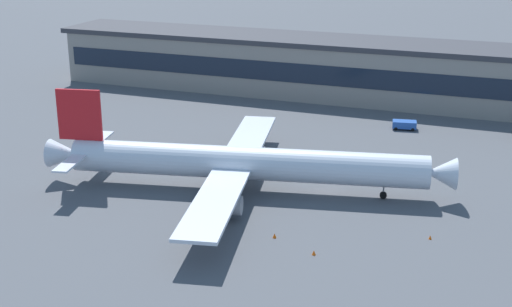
# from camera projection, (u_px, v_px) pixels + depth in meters

# --- Properties ---
(ground_plane) EXTENTS (600.00, 600.00, 0.00)m
(ground_plane) POSITION_uv_depth(u_px,v_px,m) (328.00, 192.00, 112.45)
(ground_plane) COLOR #4C4F54
(terminal_building) EXTENTS (172.04, 18.59, 13.80)m
(terminal_building) POSITION_uv_depth(u_px,v_px,m) (399.00, 73.00, 164.31)
(terminal_building) COLOR gray
(terminal_building) RESTS_ON ground_plane
(airliner) EXTENTS (64.58, 56.00, 15.58)m
(airliner) POSITION_uv_depth(u_px,v_px,m) (241.00, 163.00, 111.85)
(airliner) COLOR silver
(airliner) RESTS_ON ground_plane
(pushback_tractor) EXTENTS (5.18, 3.39, 1.75)m
(pushback_tractor) POSITION_uv_depth(u_px,v_px,m) (405.00, 124.00, 144.92)
(pushback_tractor) COLOR #2651A5
(pushback_tractor) RESTS_ON ground_plane
(traffic_cone_0) EXTENTS (0.54, 0.54, 0.68)m
(traffic_cone_0) POSITION_uv_depth(u_px,v_px,m) (275.00, 236.00, 96.67)
(traffic_cone_0) COLOR #F2590C
(traffic_cone_0) RESTS_ON ground_plane
(traffic_cone_1) EXTENTS (0.52, 0.52, 0.65)m
(traffic_cone_1) POSITION_uv_depth(u_px,v_px,m) (314.00, 253.00, 91.86)
(traffic_cone_1) COLOR #F2590C
(traffic_cone_1) RESTS_ON ground_plane
(traffic_cone_2) EXTENTS (0.45, 0.45, 0.56)m
(traffic_cone_2) POSITION_uv_depth(u_px,v_px,m) (430.00, 237.00, 96.31)
(traffic_cone_2) COLOR #F2590C
(traffic_cone_2) RESTS_ON ground_plane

